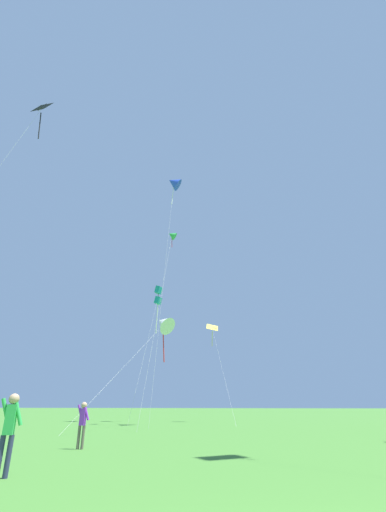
# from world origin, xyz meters

# --- Properties ---
(kite_white_distant) EXTENTS (3.76, 12.83, 9.46)m
(kite_white_distant) POSITION_xyz_m (-10.38, 28.06, 8.39)
(kite_white_distant) COLOR white
(kite_white_distant) RESTS_ON ground_plane
(kite_green_small) EXTENTS (1.17, 8.98, 17.95)m
(kite_green_small) POSITION_xyz_m (-9.87, 28.40, 17.36)
(kite_green_small) COLOR green
(kite_green_small) RESTS_ON ground_plane
(kite_blue_delta) EXTENTS (2.31, 10.64, 28.06)m
(kite_blue_delta) POSITION_xyz_m (-11.05, 33.30, 27.00)
(kite_blue_delta) COLOR blue
(kite_blue_delta) RESTS_ON ground_plane
(kite_black_large) EXTENTS (4.45, 8.52, 28.50)m
(kite_black_large) POSITION_xyz_m (-20.79, 19.61, 26.33)
(kite_black_large) COLOR black
(kite_black_large) RESTS_ON ground_plane
(kite_yellow_diamond) EXTENTS (3.35, 8.27, 9.68)m
(kite_yellow_diamond) POSITION_xyz_m (-6.72, 34.64, 8.69)
(kite_yellow_diamond) COLOR yellow
(kite_yellow_diamond) RESTS_ON ground_plane
(kite_teal_box) EXTENTS (0.79, 7.45, 13.94)m
(kite_teal_box) POSITION_xyz_m (-12.72, 34.08, 12.72)
(kite_teal_box) COLOR teal
(kite_teal_box) RESTS_ON ground_plane
(person_foreground_watcher) EXTENTS (0.57, 0.29, 1.80)m
(person_foreground_watcher) POSITION_xyz_m (-7.73, 4.87, 1.09)
(person_foreground_watcher) COLOR #2D3351
(person_foreground_watcher) RESTS_ON ground_plane
(person_in_red_shirt) EXTENTS (0.53, 0.22, 1.65)m
(person_in_red_shirt) POSITION_xyz_m (-8.72, 10.65, 0.99)
(person_in_red_shirt) COLOR #665B4C
(person_in_red_shirt) RESTS_ON ground_plane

